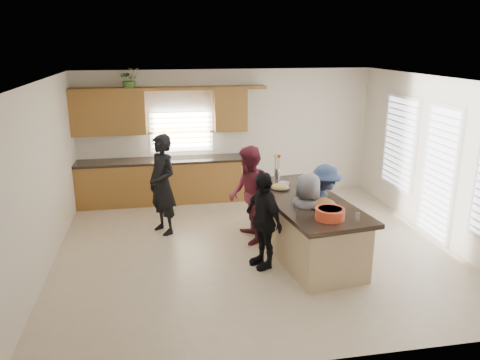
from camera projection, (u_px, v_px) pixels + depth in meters
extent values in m
plane|color=beige|center=(254.00, 248.00, 7.94)|extent=(6.50, 6.50, 0.00)
cube|color=silver|center=(227.00, 134.00, 10.37)|extent=(6.50, 0.02, 2.80)
cube|color=silver|center=(317.00, 245.00, 4.71)|extent=(6.50, 0.02, 2.80)
cube|color=silver|center=(43.00, 178.00, 6.98)|extent=(0.02, 6.00, 2.80)
cube|color=silver|center=(438.00, 160.00, 8.09)|extent=(0.02, 6.00, 2.80)
cube|color=white|center=(256.00, 80.00, 7.14)|extent=(6.50, 6.00, 0.02)
cube|color=olive|center=(164.00, 182.00, 10.10)|extent=(3.65, 0.62, 0.90)
cube|color=black|center=(163.00, 161.00, 9.97)|extent=(3.70, 0.65, 0.05)
cube|color=olive|center=(108.00, 113.00, 9.62)|extent=(1.50, 0.36, 0.90)
cube|color=olive|center=(230.00, 110.00, 10.05)|extent=(0.70, 0.36, 0.90)
cube|color=olive|center=(170.00, 88.00, 9.70)|extent=(4.05, 0.40, 0.06)
cube|color=brown|center=(182.00, 132.00, 10.14)|extent=(1.35, 0.08, 0.85)
cube|color=white|center=(399.00, 143.00, 9.31)|extent=(0.06, 1.10, 1.75)
cube|color=white|center=(439.00, 174.00, 8.06)|extent=(0.06, 0.85, 2.25)
cube|color=tan|center=(304.00, 228.00, 7.63)|extent=(1.31, 2.61, 0.88)
cube|color=black|center=(305.00, 201.00, 7.50)|extent=(1.49, 2.83, 0.07)
cube|color=black|center=(303.00, 250.00, 7.74)|extent=(1.22, 2.52, 0.08)
cylinder|color=black|center=(322.00, 206.00, 7.11)|extent=(0.47, 0.47, 0.02)
ellipsoid|color=#A26432|center=(322.00, 205.00, 7.10)|extent=(0.42, 0.42, 0.19)
cylinder|color=black|center=(315.00, 195.00, 7.62)|extent=(0.42, 0.42, 0.02)
ellipsoid|color=#A26432|center=(315.00, 194.00, 7.61)|extent=(0.38, 0.38, 0.17)
cylinder|color=black|center=(280.00, 188.00, 7.96)|extent=(0.33, 0.33, 0.02)
ellipsoid|color=tan|center=(280.00, 187.00, 7.95)|extent=(0.30, 0.30, 0.14)
cylinder|color=#E94D2A|center=(330.00, 214.00, 6.60)|extent=(0.41, 0.41, 0.16)
cylinder|color=beige|center=(330.00, 210.00, 6.58)|extent=(0.34, 0.34, 0.04)
cylinder|color=white|center=(358.00, 216.00, 6.56)|extent=(0.07, 0.07, 0.11)
cylinder|color=#AB83BF|center=(284.00, 183.00, 8.21)|extent=(0.20, 0.20, 0.04)
cylinder|color=silver|center=(277.00, 173.00, 8.60)|extent=(0.10, 0.10, 0.17)
imported|color=#45762F|center=(130.00, 79.00, 9.50)|extent=(0.49, 0.45, 0.46)
imported|color=black|center=(162.00, 185.00, 8.35)|extent=(0.72, 0.79, 1.82)
imported|color=maroon|center=(249.00, 195.00, 7.98)|extent=(0.65, 0.83, 1.69)
imported|color=black|center=(263.00, 220.00, 7.11)|extent=(0.65, 0.96, 1.52)
imported|color=navy|center=(324.00, 209.00, 7.63)|extent=(0.76, 1.06, 1.48)
imported|color=slate|center=(307.00, 219.00, 7.21)|extent=(0.83, 0.84, 1.46)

